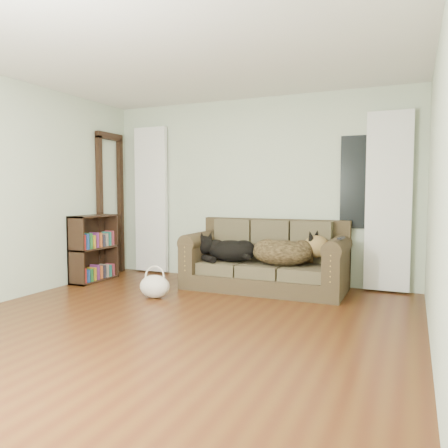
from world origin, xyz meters
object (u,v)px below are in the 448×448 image
at_px(dog_shepherd, 286,254).
at_px(bookshelf, 94,246).
at_px(dog_black_lab, 229,251).
at_px(sofa, 265,255).
at_px(tote_bag, 155,285).

xyz_separation_m(dog_shepherd, bookshelf, (-2.72, -0.40, 0.01)).
xyz_separation_m(dog_black_lab, dog_shepherd, (0.80, -0.00, 0.01)).
distance_m(sofa, tote_bag, 1.48).
bearing_deg(tote_bag, dog_black_lab, 58.23).
height_order(dog_shepherd, tote_bag, dog_shepherd).
xyz_separation_m(dog_shepherd, tote_bag, (-1.37, -0.92, -0.33)).
bearing_deg(dog_shepherd, dog_black_lab, -2.81).
relative_size(sofa, bookshelf, 2.19).
height_order(sofa, tote_bag, sofa).
bearing_deg(sofa, dog_shepherd, -11.52).
xyz_separation_m(dog_black_lab, bookshelf, (-1.93, -0.40, 0.02)).
relative_size(dog_shepherd, bookshelf, 0.85).
relative_size(dog_black_lab, tote_bag, 1.81).
height_order(sofa, dog_shepherd, sofa).
relative_size(sofa, dog_black_lab, 3.01).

